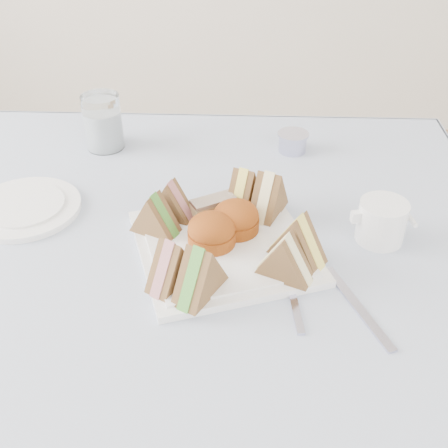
{
  "coord_description": "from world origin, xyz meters",
  "views": [
    {
      "loc": [
        0.08,
        -0.66,
        1.29
      ],
      "look_at": [
        0.05,
        0.02,
        0.8
      ],
      "focal_mm": 45.0,
      "sensor_mm": 36.0,
      "label": 1
    }
  ],
  "objects_px": {
    "serving_plate": "(224,247)",
    "creamer_jug": "(382,221)",
    "water_glass": "(103,122)",
    "table": "(196,409)"
  },
  "relations": [
    {
      "from": "serving_plate",
      "to": "creamer_jug",
      "type": "bearing_deg",
      "value": -9.56
    },
    {
      "from": "serving_plate",
      "to": "water_glass",
      "type": "distance_m",
      "value": 0.42
    },
    {
      "from": "serving_plate",
      "to": "creamer_jug",
      "type": "distance_m",
      "value": 0.25
    },
    {
      "from": "table",
      "to": "water_glass",
      "type": "relative_size",
      "value": 8.16
    },
    {
      "from": "table",
      "to": "serving_plate",
      "type": "relative_size",
      "value": 3.52
    },
    {
      "from": "water_glass",
      "to": "creamer_jug",
      "type": "bearing_deg",
      "value": -30.1
    },
    {
      "from": "serving_plate",
      "to": "water_glass",
      "type": "relative_size",
      "value": 2.32
    },
    {
      "from": "table",
      "to": "creamer_jug",
      "type": "distance_m",
      "value": 0.51
    },
    {
      "from": "water_glass",
      "to": "table",
      "type": "bearing_deg",
      "value": -60.07
    },
    {
      "from": "table",
      "to": "water_glass",
      "type": "height_order",
      "value": "water_glass"
    }
  ]
}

